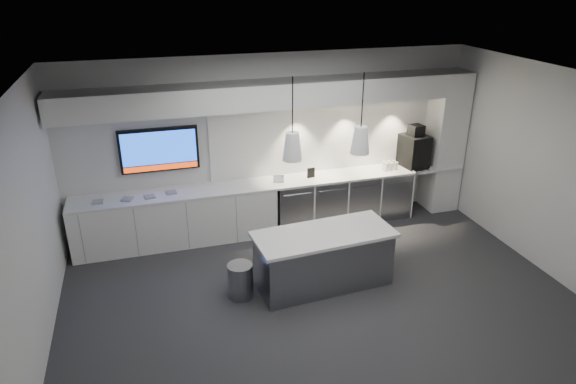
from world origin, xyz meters
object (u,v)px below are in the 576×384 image
object	(u,v)px
coffee_machine	(414,149)
bin	(241,281)
wall_tv	(159,150)
island	(323,258)

from	to	relation	value
coffee_machine	bin	bearing A→B (deg)	-161.52
bin	wall_tv	bearing A→B (deg)	111.87
wall_tv	coffee_machine	size ratio (longest dim) A/B	1.62
island	bin	size ratio (longest dim) A/B	4.06
wall_tv	coffee_machine	distance (m)	4.50
wall_tv	bin	world-z (taller)	wall_tv
wall_tv	bin	size ratio (longest dim) A/B	2.50
island	bin	xyz separation A→B (m)	(-1.21, 0.03, -0.17)
wall_tv	island	bearing A→B (deg)	-46.23
wall_tv	bin	distance (m)	2.62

